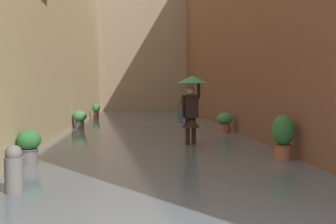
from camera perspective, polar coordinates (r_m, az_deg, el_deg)
The scene contains 11 objects.
ground_plane at distance 15.57m, azimuth -2.56°, elevation -2.63°, with size 61.51×61.51×0.00m, color slate.
flood_water at distance 15.57m, azimuth -2.56°, elevation -2.47°, with size 6.77×30.60×0.09m, color slate.
building_facade_left at distance 16.43m, azimuth 11.56°, elevation 14.97°, with size 2.04×28.60×9.90m.
building_facade_far at distance 29.04m, azimuth -3.55°, elevation 12.43°, with size 9.57×1.80×12.37m, color gray.
person_wading at distance 10.99m, azimuth 3.37°, elevation 2.12°, with size 0.91×0.91×2.06m.
potted_plant_mid_right at distance 15.77m, azimuth -12.46°, elevation -0.92°, with size 0.54×0.54×0.79m.
potted_plant_mid_left at distance 14.31m, azimuth 8.06°, elevation -1.38°, with size 0.57×0.57×0.77m.
potted_plant_near_right at distance 21.45m, azimuth -10.19°, elevation 0.26°, with size 0.42×0.42×0.82m.
potted_plant_near_left at distance 9.11m, azimuth 16.04°, elevation -3.38°, with size 0.49×0.49×1.06m.
potted_plant_far_right at distance 8.67m, azimuth -19.12°, elevation -4.55°, with size 0.48×0.48×0.81m.
mooring_bollard at distance 6.44m, azimuth -21.04°, elevation -7.97°, with size 0.28×0.28×0.81m.
Camera 1 is at (0.55, 3.17, 1.65)m, focal length 42.89 mm.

